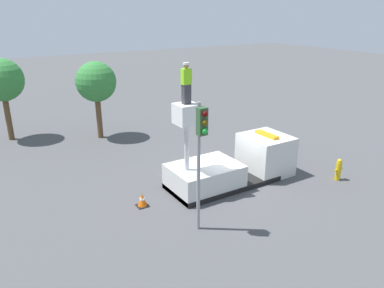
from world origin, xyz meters
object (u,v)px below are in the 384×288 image
worker (186,83)px  tree_right_bg (2,81)px  tree_left_bg (96,82)px  traffic_cone_rear (142,200)px  bucket_truck (234,165)px  traffic_light_pole (201,143)px  fire_hydrant (338,170)px

worker → tree_right_bg: worker is taller
tree_right_bg → tree_left_bg: bearing=-27.7°
worker → traffic_cone_rear: size_ratio=2.81×
traffic_cone_rear → bucket_truck: bearing=-0.8°
bucket_truck → tree_right_bg: (-8.60, 12.81, 3.06)m
tree_left_bg → worker: bearing=-86.0°
traffic_cone_rear → worker: bearing=-1.9°
traffic_light_pole → tree_right_bg: bearing=106.9°
bucket_truck → tree_left_bg: 11.05m
worker → tree_left_bg: size_ratio=0.35×
traffic_light_pole → tree_right_bg: (-4.75, 15.67, 0.30)m
traffic_cone_rear → tree_right_bg: size_ratio=0.12×
traffic_light_pole → tree_left_bg: traffic_light_pole is taller
tree_left_bg → tree_right_bg: 5.83m
traffic_cone_rear → tree_left_bg: tree_left_bg is taller
worker → tree_left_bg: (-0.70, 10.11, -1.49)m
tree_left_bg → tree_right_bg: bearing=152.3°
fire_hydrant → bucket_truck: bearing=149.8°
traffic_light_pole → fire_hydrant: (8.41, 0.20, -3.06)m
worker → traffic_light_pole: worker is taller
traffic_cone_rear → tree_right_bg: tree_right_bg is taller
traffic_cone_rear → tree_right_bg: 13.73m
bucket_truck → traffic_cone_rear: size_ratio=10.54×
bucket_truck → traffic_light_pole: bearing=-143.4°
worker → fire_hydrant: (7.29, -2.66, -4.65)m
bucket_truck → fire_hydrant: 5.29m
fire_hydrant → traffic_cone_rear: size_ratio=1.82×
bucket_truck → traffic_cone_rear: bearing=179.2°
bucket_truck → traffic_light_pole: 5.54m
traffic_light_pole → tree_left_bg: 12.97m
worker → fire_hydrant: size_ratio=1.55×
traffic_light_pole → tree_left_bg: bearing=88.2°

